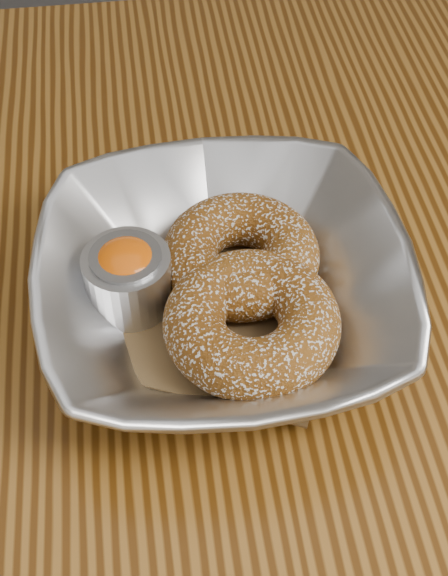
{
  "coord_description": "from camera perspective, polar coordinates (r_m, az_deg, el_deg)",
  "views": [
    {
      "loc": [
        -0.02,
        -0.34,
        1.17
      ],
      "look_at": [
        0.02,
        -0.01,
        0.78
      ],
      "focal_mm": 50.0,
      "sensor_mm": 36.0,
      "label": 1
    }
  ],
  "objects": [
    {
      "name": "donut_front",
      "position": [
        0.5,
        1.99,
        -2.47
      ],
      "size": [
        0.14,
        0.14,
        0.04
      ],
      "primitive_type": "torus",
      "rotation": [
        0.0,
        0.0,
        0.33
      ],
      "color": "brown",
      "rests_on": "parchment"
    },
    {
      "name": "parchment",
      "position": [
        0.53,
        -0.0,
        -1.48
      ],
      "size": [
        0.19,
        0.19,
        0.0
      ],
      "primitive_type": "cube",
      "rotation": [
        0.0,
        0.0,
        1.15
      ],
      "color": "brown",
      "rests_on": "table"
    },
    {
      "name": "table",
      "position": [
        0.62,
        -2.46,
        -7.04
      ],
      "size": [
        1.2,
        0.8,
        0.75
      ],
      "color": "brown",
      "rests_on": "ground_plane"
    },
    {
      "name": "donut_back",
      "position": [
        0.53,
        1.21,
        2.36
      ],
      "size": [
        0.14,
        0.14,
        0.04
      ],
      "primitive_type": "torus",
      "rotation": [
        0.0,
        0.0,
        0.43
      ],
      "color": "brown",
      "rests_on": "parchment"
    },
    {
      "name": "ramekin",
      "position": [
        0.52,
        -6.86,
        0.85
      ],
      "size": [
        0.06,
        0.06,
        0.05
      ],
      "color": "#BBBDC2",
      "rests_on": "table"
    },
    {
      "name": "serving_bowl",
      "position": [
        0.51,
        -0.0,
        -0.05
      ],
      "size": [
        0.24,
        0.24,
        0.06
      ],
      "primitive_type": "imported",
      "color": "#BBBDC2",
      "rests_on": "table"
    }
  ]
}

